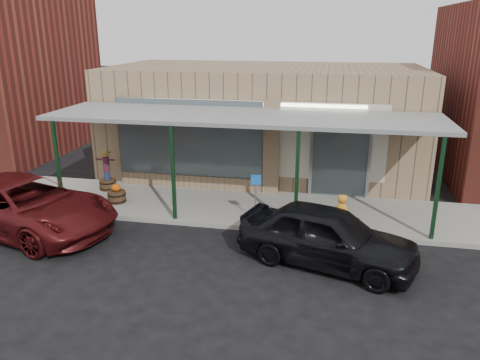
% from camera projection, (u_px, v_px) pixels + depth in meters
% --- Properties ---
extents(ground, '(120.00, 120.00, 0.00)m').
position_uv_depth(ground, '(216.00, 262.00, 11.79)').
color(ground, black).
rests_on(ground, ground).
extents(sidewalk, '(40.00, 3.20, 0.15)m').
position_uv_depth(sidewalk, '(243.00, 208.00, 15.12)').
color(sidewalk, gray).
rests_on(sidewalk, ground).
extents(storefront, '(12.00, 6.25, 4.20)m').
position_uv_depth(storefront, '(264.00, 120.00, 18.75)').
color(storefront, '#8D7356').
rests_on(storefront, ground).
extents(awning, '(12.00, 3.00, 3.04)m').
position_uv_depth(awning, '(243.00, 118.00, 14.18)').
color(awning, slate).
rests_on(awning, ground).
extents(block_buildings_near, '(61.00, 8.00, 8.00)m').
position_uv_depth(block_buildings_near, '(318.00, 76.00, 18.84)').
color(block_buildings_near, maroon).
rests_on(block_buildings_near, ground).
extents(barrel_scarecrow, '(0.89, 0.66, 1.47)m').
position_uv_depth(barrel_scarecrow, '(107.00, 176.00, 16.47)').
color(barrel_scarecrow, '#4A321D').
rests_on(barrel_scarecrow, sidewalk).
extents(barrel_pumpkin, '(0.66, 0.66, 0.68)m').
position_uv_depth(barrel_pumpkin, '(117.00, 195.00, 15.32)').
color(barrel_pumpkin, '#4A321D').
rests_on(barrel_pumpkin, sidewalk).
extents(handicap_sign, '(0.30, 0.05, 1.44)m').
position_uv_depth(handicap_sign, '(256.00, 192.00, 13.58)').
color(handicap_sign, gray).
rests_on(handicap_sign, sidewalk).
extents(parked_sedan, '(4.72, 2.99, 1.54)m').
position_uv_depth(parked_sedan, '(327.00, 236.00, 11.47)').
color(parked_sedan, black).
rests_on(parked_sedan, ground).
extents(car_maroon, '(6.07, 3.90, 1.56)m').
position_uv_depth(car_maroon, '(24.00, 206.00, 13.36)').
color(car_maroon, '#521012').
rests_on(car_maroon, ground).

